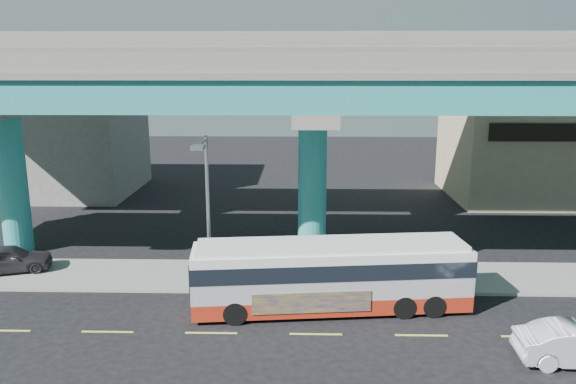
{
  "coord_description": "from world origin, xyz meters",
  "views": [
    {
      "loc": [
        -0.59,
        -19.92,
        10.01
      ],
      "look_at": [
        -1.16,
        4.0,
        4.57
      ],
      "focal_mm": 35.0,
      "sensor_mm": 36.0,
      "label": 1
    }
  ],
  "objects_px": {
    "parked_car": "(8,259)",
    "stop_sign": "(409,250)",
    "transit_bus": "(331,273)",
    "street_lamp": "(205,192)"
  },
  "relations": [
    {
      "from": "parked_car",
      "to": "stop_sign",
      "type": "relative_size",
      "value": 1.73
    },
    {
      "from": "street_lamp",
      "to": "stop_sign",
      "type": "distance_m",
      "value": 9.42
    },
    {
      "from": "transit_bus",
      "to": "street_lamp",
      "type": "distance_m",
      "value": 6.38
    },
    {
      "from": "stop_sign",
      "to": "street_lamp",
      "type": "bearing_deg",
      "value": 172.19
    },
    {
      "from": "transit_bus",
      "to": "street_lamp",
      "type": "relative_size",
      "value": 1.68
    },
    {
      "from": "stop_sign",
      "to": "parked_car",
      "type": "bearing_deg",
      "value": 163.46
    },
    {
      "from": "parked_car",
      "to": "street_lamp",
      "type": "height_order",
      "value": "street_lamp"
    },
    {
      "from": "transit_bus",
      "to": "parked_car",
      "type": "distance_m",
      "value": 15.91
    },
    {
      "from": "parked_car",
      "to": "street_lamp",
      "type": "distance_m",
      "value": 11.01
    },
    {
      "from": "parked_car",
      "to": "transit_bus",
      "type": "bearing_deg",
      "value": -121.47
    }
  ]
}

